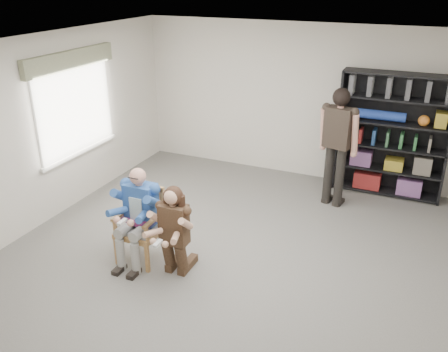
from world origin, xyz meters
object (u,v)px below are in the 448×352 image
at_px(armchair, 139,226).
at_px(standing_man, 336,149).
at_px(bookshelf, 392,136).
at_px(seated_man, 139,216).
at_px(kneeling_woman, 173,233).

relative_size(armchair, standing_man, 0.52).
distance_m(bookshelf, standing_man, 1.11).
xyz_separation_m(armchair, standing_man, (2.00, 2.69, 0.46)).
distance_m(armchair, seated_man, 0.15).
distance_m(seated_man, kneeling_woman, 0.59).
height_order(armchair, bookshelf, bookshelf).
xyz_separation_m(seated_man, kneeling_woman, (0.58, -0.12, -0.06)).
height_order(armchair, seated_man, seated_man).
xyz_separation_m(armchair, seated_man, (0.00, 0.00, 0.15)).
bearing_deg(seated_man, armchair, -90.54).
relative_size(armchair, kneeling_woman, 0.84).
xyz_separation_m(kneeling_woman, bookshelf, (2.17, 3.62, 0.44)).
relative_size(bookshelf, standing_man, 1.08).
bearing_deg(armchair, kneeling_woman, -12.23).
distance_m(seated_man, bookshelf, 4.47).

